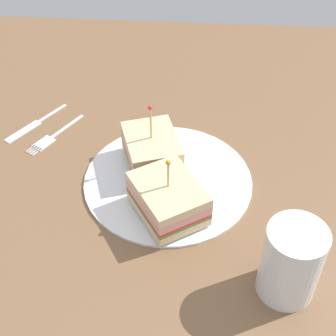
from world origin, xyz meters
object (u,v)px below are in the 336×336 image
object	(u,v)px
fork	(51,138)
sandwich_half_front	(152,150)
plate	(168,180)
knife	(33,125)
sandwich_half_back	(168,199)
drink_glass	(291,264)

from	to	relation	value
fork	sandwich_half_front	bearing A→B (deg)	-17.26
plate	knife	distance (cm)	26.95
sandwich_half_front	knife	distance (cm)	23.30
sandwich_half_front	sandwich_half_back	bearing A→B (deg)	-72.04
plate	knife	size ratio (longest dim) A/B	2.23
fork	knife	size ratio (longest dim) A/B	0.98
drink_glass	knife	xyz separation A→B (cm)	(-39.92, 29.79, -4.83)
sandwich_half_front	drink_glass	size ratio (longest dim) A/B	1.10
sandwich_half_back	fork	distance (cm)	26.11
drink_glass	knife	distance (cm)	50.04
sandwich_half_front	drink_glass	xyz separation A→B (cm)	(18.57, -21.03, 1.63)
fork	sandwich_half_back	bearing A→B (deg)	-36.64
fork	knife	distance (cm)	5.04
plate	sandwich_half_front	distance (cm)	5.21
plate	knife	world-z (taller)	plate
sandwich_half_front	knife	world-z (taller)	sandwich_half_front
sandwich_half_back	drink_glass	xyz separation A→B (cm)	(15.33, -11.01, 1.60)
fork	drink_glass	bearing A→B (deg)	-36.24
sandwich_half_front	sandwich_half_back	size ratio (longest dim) A/B	0.90
knife	sandwich_half_front	bearing A→B (deg)	-22.33
sandwich_half_front	fork	distance (cm)	18.65
sandwich_half_front	fork	size ratio (longest dim) A/B	1.04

